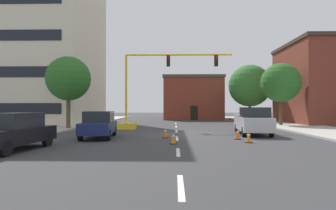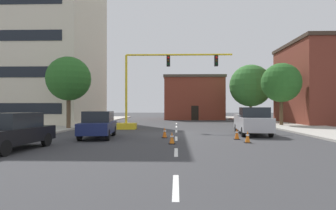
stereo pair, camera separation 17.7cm
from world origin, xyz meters
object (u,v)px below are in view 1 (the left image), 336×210
tree_right_mid (281,83)px  tree_left_near (68,79)px  tree_right_far (250,86)px  sedan_black_mid_left (13,131)px  traffic_signal_gantry (142,104)px  traffic_cone_roadside_c (173,138)px  pickup_truck_silver (253,121)px  traffic_cone_roadside_b (238,134)px  traffic_cone_roadside_a (165,133)px  traffic_cone_roadside_d (249,137)px  sedan_navy_near_left (99,124)px

tree_right_mid → tree_left_near: bearing=-166.3°
tree_right_mid → tree_right_far: tree_right_far is taller
tree_left_near → sedan_black_mid_left: bearing=-80.8°
tree_left_near → sedan_black_mid_left: (1.98, -12.20, -3.64)m
tree_right_far → sedan_black_mid_left: tree_right_far is taller
traffic_signal_gantry → tree_right_far: size_ratio=1.33×
traffic_cone_roadside_c → pickup_truck_silver: bearing=43.4°
traffic_signal_gantry → sedan_black_mid_left: (-4.51, -12.82, -1.44)m
tree_right_mid → traffic_cone_roadside_c: 18.99m
traffic_cone_roadside_b → traffic_cone_roadside_c: bearing=-150.0°
tree_right_far → traffic_cone_roadside_a: tree_right_far is taller
traffic_signal_gantry → tree_right_far: (13.41, 14.04, 2.64)m
pickup_truck_silver → traffic_cone_roadside_b: size_ratio=7.83×
sedan_black_mid_left → traffic_cone_roadside_d: 12.08m
traffic_cone_roadside_a → traffic_cone_roadside_d: 5.36m
traffic_cone_roadside_c → traffic_cone_roadside_b: bearing=30.0°
tree_right_far → traffic_cone_roadside_b: tree_right_far is taller
tree_left_near → tree_right_far: tree_right_far is taller
traffic_cone_roadside_c → traffic_signal_gantry: bearing=105.7°
traffic_cone_roadside_c → tree_left_near: bearing=134.1°
sedan_black_mid_left → traffic_cone_roadside_b: bearing=22.8°
traffic_cone_roadside_a → tree_left_near: bearing=143.3°
tree_right_mid → pickup_truck_silver: 11.33m
tree_left_near → traffic_cone_roadside_d: 16.90m
traffic_signal_gantry → tree_right_mid: size_ratio=1.59×
tree_right_far → sedan_navy_near_left: bearing=-125.7°
traffic_signal_gantry → traffic_cone_roadside_c: (2.90, -10.32, -2.01)m
sedan_black_mid_left → tree_right_far: bearing=56.3°
traffic_cone_roadside_c → tree_right_mid: bearing=52.7°
traffic_signal_gantry → traffic_cone_roadside_b: 10.76m
tree_left_near → traffic_cone_roadside_a: (8.87, -6.62, -4.18)m
traffic_signal_gantry → tree_right_far: bearing=46.3°
traffic_signal_gantry → sedan_navy_near_left: 7.76m
sedan_navy_near_left → traffic_cone_roadside_b: bearing=-4.2°
sedan_black_mid_left → traffic_cone_roadside_b: (11.40, 4.80, -0.54)m
tree_left_near → traffic_cone_roadside_d: bearing=-33.6°
tree_left_near → traffic_cone_roadside_c: bearing=-45.9°
traffic_cone_roadside_b → traffic_cone_roadside_d: (0.25, -1.67, -0.01)m
tree_right_far → traffic_cone_roadside_a: (-11.04, -21.28, -4.62)m
sedan_navy_near_left → traffic_cone_roadside_d: (9.10, -2.32, -0.55)m
tree_right_mid → pickup_truck_silver: (-5.46, -9.27, -3.58)m
tree_right_mid → traffic_cone_roadside_d: size_ratio=9.64×
pickup_truck_silver → sedan_black_mid_left: (-13.18, -7.94, -0.09)m
traffic_signal_gantry → pickup_truck_silver: (8.67, -4.87, -1.35)m
traffic_cone_roadside_a → tree_right_far: bearing=62.6°
tree_left_near → traffic_cone_roadside_c: 14.15m
traffic_cone_roadside_b → traffic_cone_roadside_a: bearing=170.2°
pickup_truck_silver → sedan_black_mid_left: size_ratio=1.19×
traffic_signal_gantry → traffic_cone_roadside_d: 12.20m
sedan_navy_near_left → traffic_cone_roadside_d: 9.40m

